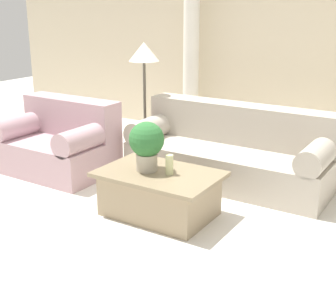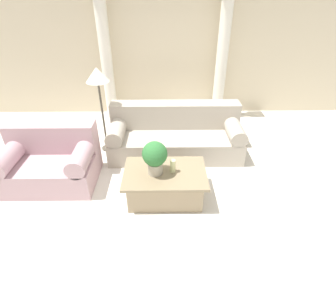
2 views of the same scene
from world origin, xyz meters
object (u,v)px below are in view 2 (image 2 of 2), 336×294
loveseat (51,160)px  potted_plant (155,156)px  floor_lamp (98,79)px  sofa_long (175,135)px  coffee_table (165,184)px

loveseat → potted_plant: bearing=-15.7°
floor_lamp → loveseat: bearing=-126.4°
sofa_long → potted_plant: (-0.32, -1.24, 0.37)m
loveseat → potted_plant: 1.70m
loveseat → floor_lamp: floor_lamp is taller
potted_plant → loveseat: bearing=164.3°
sofa_long → coffee_table: bearing=-98.8°
potted_plant → coffee_table: bearing=6.8°
sofa_long → loveseat: size_ratio=1.72×
potted_plant → floor_lamp: floor_lamp is taller
coffee_table → sofa_long: bearing=81.2°
coffee_table → potted_plant: 0.51m
sofa_long → coffee_table: size_ratio=2.01×
loveseat → floor_lamp: (0.65, 0.89, 0.97)m
potted_plant → floor_lamp: 1.75m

